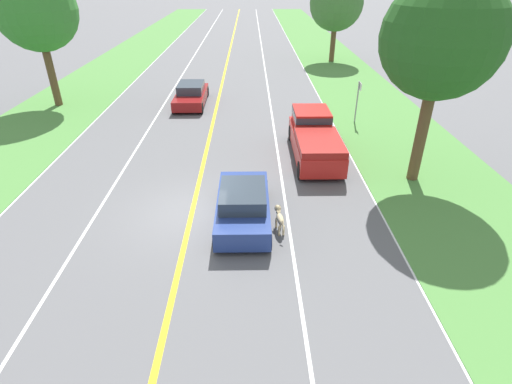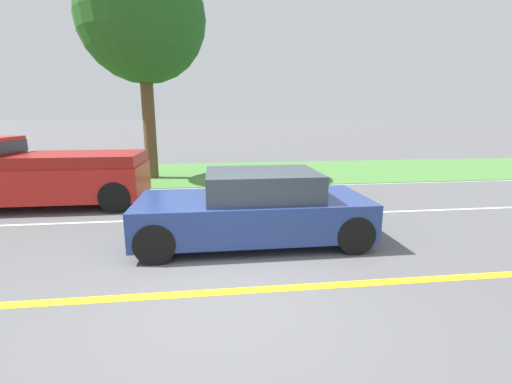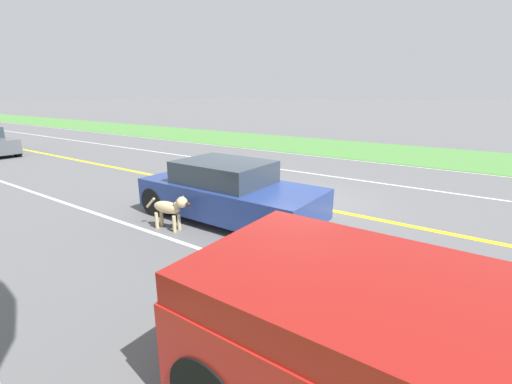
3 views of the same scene
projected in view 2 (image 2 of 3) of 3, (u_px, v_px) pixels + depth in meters
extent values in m
plane|color=#5B5B5E|center=(231.00, 292.00, 4.68)|extent=(400.00, 400.00, 0.00)
cube|color=yellow|center=(231.00, 291.00, 4.68)|extent=(0.18, 160.00, 0.01)
cube|color=white|center=(220.00, 187.00, 11.46)|extent=(0.14, 160.00, 0.01)
cube|color=white|center=(224.00, 218.00, 8.07)|extent=(0.10, 160.00, 0.01)
cube|color=#4C843D|center=(219.00, 173.00, 14.36)|extent=(6.00, 160.00, 0.03)
cube|color=navy|center=(253.00, 215.00, 6.47)|extent=(1.81, 4.25, 0.68)
cube|color=#2D3842|center=(262.00, 184.00, 6.36)|extent=(1.56, 2.04, 0.49)
cylinder|color=black|center=(168.00, 215.00, 7.10)|extent=(0.22, 0.68, 0.68)
cylinder|color=black|center=(325.00, 210.00, 7.50)|extent=(0.22, 0.68, 0.68)
cylinder|color=black|center=(155.00, 243.00, 5.52)|extent=(0.22, 0.68, 0.68)
cylinder|color=black|center=(355.00, 235.00, 5.92)|extent=(0.22, 0.68, 0.68)
ellipsoid|color=#D1B784|center=(278.00, 199.00, 7.78)|extent=(0.31, 0.71, 0.26)
cylinder|color=#D1B784|center=(267.00, 212.00, 7.86)|extent=(0.08, 0.08, 0.36)
cylinder|color=#D1B784|center=(287.00, 211.00, 7.98)|extent=(0.08, 0.08, 0.36)
cylinder|color=#D1B784|center=(269.00, 214.00, 7.72)|extent=(0.08, 0.08, 0.36)
cylinder|color=#D1B784|center=(289.00, 213.00, 7.84)|extent=(0.08, 0.08, 0.36)
cylinder|color=#D1B784|center=(266.00, 196.00, 7.68)|extent=(0.17, 0.21, 0.18)
sphere|color=#D1B784|center=(261.00, 193.00, 7.64)|extent=(0.26, 0.26, 0.23)
ellipsoid|color=#331E14|center=(254.00, 194.00, 7.60)|extent=(0.12, 0.12, 0.09)
cone|color=tan|center=(260.00, 189.00, 7.68)|extent=(0.08, 0.08, 0.10)
cone|color=tan|center=(262.00, 190.00, 7.56)|extent=(0.08, 0.08, 0.10)
cylinder|color=#D1B784|center=(297.00, 196.00, 7.89)|extent=(0.09, 0.26, 0.26)
cube|color=red|center=(37.00, 182.00, 8.98)|extent=(1.95, 5.45, 0.86)
cube|color=maroon|center=(81.00, 159.00, 8.99)|extent=(1.91, 3.10, 0.30)
cylinder|color=black|center=(132.00, 183.00, 10.16)|extent=(0.22, 0.78, 0.78)
cylinder|color=black|center=(115.00, 197.00, 8.44)|extent=(0.22, 0.78, 0.78)
cylinder|color=brown|center=(149.00, 122.00, 12.69)|extent=(0.46, 0.46, 4.25)
sphere|color=#23561E|center=(142.00, 18.00, 11.92)|extent=(4.41, 4.41, 4.41)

